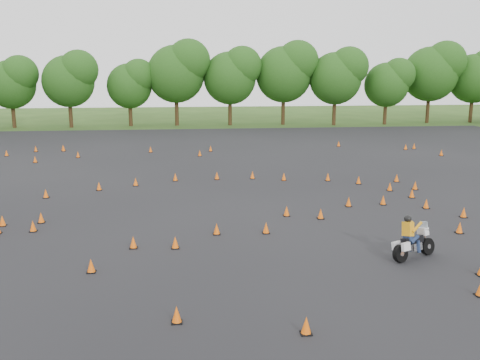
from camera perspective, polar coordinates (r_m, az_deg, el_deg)
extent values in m
plane|color=#2D5119|center=(23.19, 1.06, -4.96)|extent=(140.00, 140.00, 0.00)
plane|color=black|center=(28.95, -0.42, -1.49)|extent=(62.00, 62.00, 0.00)
cone|color=#FF630A|center=(32.42, 4.71, 0.35)|extent=(0.26, 0.26, 0.45)
cone|color=#FF630A|center=(25.33, -24.02, -4.02)|extent=(0.26, 0.26, 0.45)
cone|color=#FF630A|center=(32.10, 12.54, -0.02)|extent=(0.26, 0.26, 0.45)
cone|color=#FF630A|center=(20.80, -11.32, -6.55)|extent=(0.26, 0.26, 0.45)
cone|color=#FF630A|center=(32.65, -2.48, 0.46)|extent=(0.26, 0.26, 0.45)
cone|color=#FF630A|center=(27.50, 19.25, -2.42)|extent=(0.26, 0.26, 0.45)
cone|color=#FF630A|center=(14.92, -6.78, -14.09)|extent=(0.26, 0.26, 0.45)
cone|color=#FF630A|center=(32.81, 1.34, 0.53)|extent=(0.26, 0.26, 0.45)
cone|color=#FF630A|center=(44.14, 20.69, 2.73)|extent=(0.26, 0.26, 0.45)
cone|color=#FF630A|center=(24.50, 8.60, -3.60)|extent=(0.26, 0.26, 0.45)
cone|color=#FF630A|center=(41.05, -21.02, 2.06)|extent=(0.26, 0.26, 0.45)
cone|color=#FF630A|center=(31.49, 18.18, -0.57)|extent=(0.26, 0.26, 0.45)
cone|color=#FF630A|center=(30.78, -14.81, -0.65)|extent=(0.26, 0.26, 0.45)
cone|color=#FF630A|center=(43.51, -3.16, 3.37)|extent=(0.26, 0.26, 0.45)
cone|color=#FF630A|center=(27.60, 15.03, -2.10)|extent=(0.26, 0.26, 0.45)
cone|color=#FF630A|center=(18.79, -15.60, -8.83)|extent=(0.26, 0.26, 0.45)
cone|color=#FF630A|center=(14.37, 7.07, -15.17)|extent=(0.26, 0.26, 0.45)
cone|color=#FF630A|center=(46.45, 17.26, 3.39)|extent=(0.26, 0.26, 0.45)
cone|color=#FF630A|center=(47.04, 18.08, 3.45)|extent=(0.26, 0.26, 0.45)
cone|color=#FF630A|center=(23.97, 22.38, -4.75)|extent=(0.26, 0.26, 0.45)
cone|color=#FF630A|center=(45.82, -18.30, 3.21)|extent=(0.26, 0.26, 0.45)
cone|color=#FF630A|center=(46.37, -20.96, 3.12)|extent=(0.26, 0.26, 0.45)
cone|color=#FF630A|center=(26.50, 22.76, -3.23)|extent=(0.26, 0.26, 0.45)
cone|color=#FF630A|center=(25.20, -20.46, -3.80)|extent=(0.26, 0.26, 0.45)
cone|color=#FF630A|center=(43.56, -9.52, 3.23)|extent=(0.26, 0.26, 0.45)
cone|color=#FF630A|center=(30.79, 15.69, -0.70)|extent=(0.26, 0.26, 0.45)
cone|color=#FF630A|center=(22.05, -2.51, -5.25)|extent=(0.26, 0.26, 0.45)
cone|color=#FF630A|center=(29.83, -20.01, -1.38)|extent=(0.26, 0.26, 0.45)
cone|color=#FF630A|center=(44.89, -23.65, 2.64)|extent=(0.26, 0.26, 0.45)
cone|color=#FF630A|center=(26.88, 11.52, -2.31)|extent=(0.26, 0.26, 0.45)
cone|color=#FF630A|center=(20.54, -6.93, -6.65)|extent=(0.26, 0.26, 0.45)
cone|color=#FF630A|center=(22.19, 2.79, -5.14)|extent=(0.26, 0.26, 0.45)
cone|color=#FF630A|center=(31.45, -11.07, -0.20)|extent=(0.26, 0.26, 0.45)
cone|color=#FF630A|center=(24.76, 4.99, -3.34)|extent=(0.26, 0.26, 0.45)
cone|color=#FF630A|center=(29.49, 17.87, -1.38)|extent=(0.26, 0.26, 0.45)
cone|color=#FF630A|center=(41.24, -4.32, 2.87)|extent=(0.26, 0.26, 0.45)
cone|color=#FF630A|center=(32.66, 9.36, 0.31)|extent=(0.26, 0.26, 0.45)
cone|color=#FF630A|center=(33.29, 16.37, 0.20)|extent=(0.26, 0.26, 0.45)
cone|color=#FF630A|center=(46.12, -18.36, 3.26)|extent=(0.26, 0.26, 0.45)
cone|color=#FF630A|center=(42.28, -16.90, 2.61)|extent=(0.26, 0.26, 0.45)
cone|color=#FF630A|center=(46.92, 10.48, 3.82)|extent=(0.26, 0.26, 0.45)
cone|color=#FF630A|center=(24.02, -21.22, -4.63)|extent=(0.26, 0.26, 0.45)
cone|color=#FF630A|center=(32.43, -6.92, 0.30)|extent=(0.26, 0.26, 0.45)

